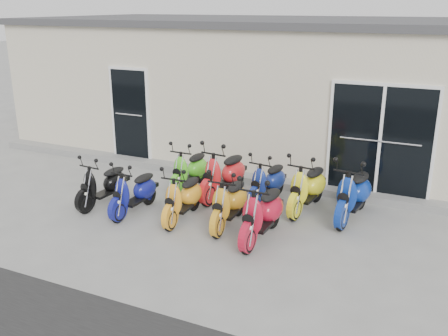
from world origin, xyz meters
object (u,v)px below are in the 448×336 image
(scooter_front_orange_b, at_px, (229,196))
(scooter_back_red, at_px, (224,168))
(scooter_back_green, at_px, (189,164))
(scooter_back_blue, at_px, (268,176))
(scooter_front_red, at_px, (262,206))
(scooter_back_yellow, at_px, (308,181))
(scooter_back_extra, at_px, (354,187))
(scooter_front_orange_a, at_px, (183,191))
(scooter_front_blue, at_px, (134,186))
(scooter_front_black, at_px, (103,179))

(scooter_front_orange_b, relative_size, scooter_back_red, 0.91)
(scooter_back_green, relative_size, scooter_back_blue, 1.03)
(scooter_front_red, bearing_deg, scooter_back_blue, 109.14)
(scooter_back_yellow, relative_size, scooter_back_extra, 0.96)
(scooter_front_red, height_order, scooter_back_yellow, scooter_front_red)
(scooter_front_orange_b, relative_size, scooter_front_red, 0.94)
(scooter_back_green, relative_size, scooter_back_yellow, 0.94)
(scooter_front_orange_a, relative_size, scooter_back_yellow, 0.91)
(scooter_back_blue, bearing_deg, scooter_front_blue, -136.05)
(scooter_front_black, height_order, scooter_back_red, scooter_back_red)
(scooter_front_blue, height_order, scooter_back_extra, scooter_back_extra)
(scooter_front_black, relative_size, scooter_front_orange_b, 0.94)
(scooter_back_red, distance_m, scooter_back_extra, 2.55)
(scooter_front_black, height_order, scooter_front_red, scooter_front_red)
(scooter_back_yellow, xyz_separation_m, scooter_back_extra, (0.85, -0.03, 0.03))
(scooter_front_orange_b, height_order, scooter_back_extra, scooter_back_extra)
(scooter_front_orange_a, distance_m, scooter_back_yellow, 2.32)
(scooter_front_black, xyz_separation_m, scooter_back_yellow, (3.63, 1.37, 0.06))
(scooter_back_red, xyz_separation_m, scooter_back_blue, (0.89, 0.11, -0.08))
(scooter_back_red, bearing_deg, scooter_front_black, -138.77)
(scooter_front_orange_a, bearing_deg, scooter_back_red, 78.45)
(scooter_front_blue, relative_size, scooter_front_orange_a, 0.97)
(scooter_front_orange_a, xyz_separation_m, scooter_back_blue, (1.09, 1.42, -0.01))
(scooter_front_blue, distance_m, scooter_back_blue, 2.56)
(scooter_front_blue, distance_m, scooter_back_yellow, 3.21)
(scooter_front_red, distance_m, scooter_back_yellow, 1.54)
(scooter_back_green, distance_m, scooter_back_yellow, 2.52)
(scooter_front_black, height_order, scooter_front_orange_b, scooter_front_orange_b)
(scooter_back_red, height_order, scooter_back_extra, same)
(scooter_front_red, height_order, scooter_back_green, scooter_front_red)
(scooter_back_blue, bearing_deg, scooter_front_black, -145.41)
(scooter_front_orange_b, xyz_separation_m, scooter_back_blue, (0.23, 1.32, -0.03))
(scooter_back_green, distance_m, scooter_back_blue, 1.71)
(scooter_front_red, relative_size, scooter_back_blue, 1.12)
(scooter_front_orange_a, relative_size, scooter_front_orange_b, 0.96)
(scooter_front_red, height_order, scooter_back_red, scooter_back_red)
(scooter_front_black, bearing_deg, scooter_back_blue, 32.17)
(scooter_front_red, xyz_separation_m, scooter_back_yellow, (0.33, 1.50, -0.01))
(scooter_front_orange_b, height_order, scooter_front_red, scooter_front_red)
(scooter_front_orange_b, distance_m, scooter_front_red, 0.76)
(scooter_front_red, bearing_deg, scooter_back_green, 146.90)
(scooter_front_blue, relative_size, scooter_back_yellow, 0.89)
(scooter_back_green, bearing_deg, scooter_back_yellow, -0.68)
(scooter_front_black, height_order, scooter_front_blue, scooter_front_black)
(scooter_back_blue, bearing_deg, scooter_back_red, -165.41)
(scooter_front_orange_b, bearing_deg, scooter_front_orange_a, -176.08)
(scooter_back_yellow, bearing_deg, scooter_back_red, -172.06)
(scooter_front_black, xyz_separation_m, scooter_back_red, (1.93, 1.33, 0.09))
(scooter_front_blue, bearing_deg, scooter_back_green, 79.33)
(scooter_front_black, distance_m, scooter_back_red, 2.35)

